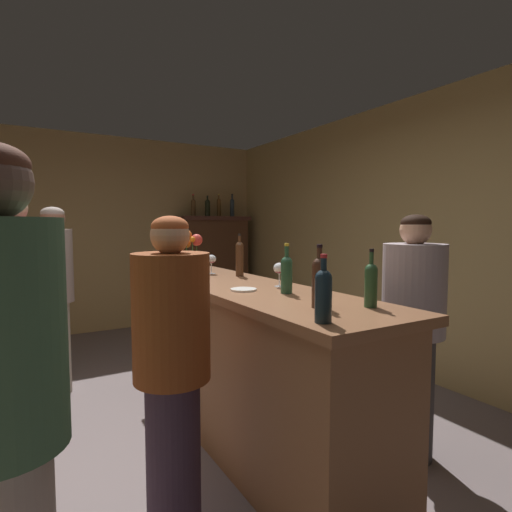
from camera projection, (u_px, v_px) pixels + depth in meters
floor at (180, 461)px, 2.53m from camera, size 9.20×9.20×0.00m
wall_back at (87, 234)px, 5.53m from camera, size 5.01×0.12×2.67m
wall_right at (443, 239)px, 3.70m from camera, size 0.12×7.20×2.67m
bar_counter at (243, 361)px, 2.78m from camera, size 0.68×2.57×1.06m
display_cabinet at (214, 267)px, 6.19m from camera, size 1.08×0.40×1.59m
wine_bottle_merlot at (323, 293)px, 1.67m from camera, size 0.07×0.07×0.28m
wine_bottle_syrah at (319, 280)px, 1.97m from camera, size 0.07×0.07×0.31m
wine_bottle_rose at (287, 272)px, 2.39m from camera, size 0.07×0.07×0.29m
wine_bottle_chardonnay at (240, 257)px, 3.20m from camera, size 0.06×0.06×0.33m
wine_bottle_malbec at (371, 283)px, 1.98m from camera, size 0.06×0.06×0.29m
wine_glass_front at (211, 260)px, 3.34m from camera, size 0.08×0.08×0.16m
wine_glass_mid at (279, 269)px, 2.64m from camera, size 0.08×0.08×0.16m
flower_arrangement at (190, 257)px, 3.12m from camera, size 0.17×0.15×0.37m
cheese_plate at (244, 290)px, 2.49m from camera, size 0.16×0.16×0.01m
display_bottle_left at (193, 207)px, 5.97m from camera, size 0.07×0.07×0.32m
display_bottle_midleft at (208, 207)px, 6.08m from camera, size 0.08×0.08×0.31m
display_bottle_center at (219, 207)px, 6.17m from camera, size 0.06×0.06×0.33m
display_bottle_midright at (232, 207)px, 6.29m from camera, size 0.06×0.06×0.35m
patron_by_cabinet at (172, 368)px, 1.83m from camera, size 0.34×0.34×1.50m
patron_tall at (2, 416)px, 1.13m from camera, size 0.35×0.35×1.68m
patron_in_grey at (55, 290)px, 3.50m from camera, size 0.30×0.30×1.61m
patron_in_navy at (14, 308)px, 2.61m from camera, size 0.34×0.34×1.67m
bartender at (413, 328)px, 2.52m from camera, size 0.38×0.38×1.52m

